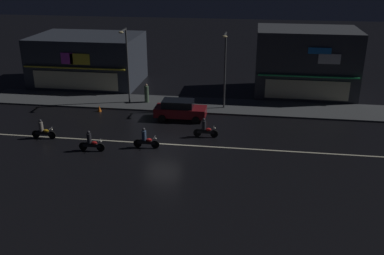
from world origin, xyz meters
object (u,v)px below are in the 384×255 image
at_px(motorcycle_lead, 91,142).
at_px(motorcycle_trailing_far, 146,140).
at_px(parked_car_near_kerb, 180,109).
at_px(motorcycle_following, 205,129).
at_px(pedestrian_on_sidewalk, 147,94).
at_px(traffic_cone, 99,108).
at_px(streetlamp_west, 127,60).
at_px(motorcycle_opposite_lane, 43,130).
at_px(streetlamp_mid, 225,64).

bearing_deg(motorcycle_lead, motorcycle_trailing_far, -158.33).
bearing_deg(parked_car_near_kerb, motorcycle_following, -54.39).
height_order(pedestrian_on_sidewalk, traffic_cone, pedestrian_on_sidewalk).
bearing_deg(streetlamp_west, parked_car_near_kerb, -31.21).
bearing_deg(motorcycle_opposite_lane, streetlamp_mid, -149.28).
distance_m(pedestrian_on_sidewalk, parked_car_near_kerb, 5.29).
bearing_deg(motorcycle_following, pedestrian_on_sidewalk, 128.57).
xyz_separation_m(pedestrian_on_sidewalk, motorcycle_opposite_lane, (-5.74, -9.31, -0.31)).
xyz_separation_m(motorcycle_following, motorcycle_opposite_lane, (-12.09, -2.03, 0.00)).
xyz_separation_m(streetlamp_mid, traffic_cone, (-10.91, -2.05, -3.89)).
distance_m(streetlamp_mid, motorcycle_trailing_far, 10.94).
bearing_deg(pedestrian_on_sidewalk, parked_car_near_kerb, 178.33).
relative_size(streetlamp_west, pedestrian_on_sidewalk, 3.89).
bearing_deg(motorcycle_lead, traffic_cone, -68.67).
distance_m(parked_car_near_kerb, motorcycle_following, 4.42).
xyz_separation_m(pedestrian_on_sidewalk, traffic_cone, (-3.64, -2.82, -0.67)).
bearing_deg(pedestrian_on_sidewalk, streetlamp_mid, -143.37).
bearing_deg(parked_car_near_kerb, pedestrian_on_sidewalk, 135.66).
bearing_deg(traffic_cone, motorcycle_lead, -74.20).
distance_m(streetlamp_west, pedestrian_on_sidewalk, 3.66).
height_order(motorcycle_trailing_far, traffic_cone, motorcycle_trailing_far).
xyz_separation_m(motorcycle_opposite_lane, traffic_cone, (2.10, 6.50, -0.36)).
distance_m(streetlamp_west, motorcycle_opposite_lane, 10.42).
relative_size(motorcycle_opposite_lane, traffic_cone, 3.45).
height_order(streetlamp_mid, motorcycle_trailing_far, streetlamp_mid).
relative_size(streetlamp_mid, parked_car_near_kerb, 1.58).
xyz_separation_m(motorcycle_trailing_far, traffic_cone, (-6.00, 7.07, -0.36)).
xyz_separation_m(motorcycle_following, traffic_cone, (-9.99, 4.47, -0.36)).
relative_size(parked_car_near_kerb, motorcycle_trailing_far, 2.26).
xyz_separation_m(motorcycle_lead, motorcycle_trailing_far, (3.69, 1.07, 0.00)).
bearing_deg(parked_car_near_kerb, traffic_cone, 173.23).
bearing_deg(motorcycle_following, motorcycle_trailing_far, -149.38).
distance_m(pedestrian_on_sidewalk, motorcycle_following, 9.67).
relative_size(streetlamp_west, motorcycle_lead, 3.61).
relative_size(parked_car_near_kerb, motorcycle_lead, 2.26).
relative_size(motorcycle_following, motorcycle_opposite_lane, 1.00).
distance_m(parked_car_near_kerb, traffic_cone, 7.50).
relative_size(streetlamp_west, motorcycle_opposite_lane, 3.61).
relative_size(pedestrian_on_sidewalk, motorcycle_trailing_far, 0.93).
bearing_deg(pedestrian_on_sidewalk, motorcycle_opposite_lane, 101.03).
bearing_deg(streetlamp_mid, motorcycle_lead, -130.18).
bearing_deg(parked_car_near_kerb, motorcycle_trailing_far, -102.95).
relative_size(streetlamp_west, traffic_cone, 12.48).
xyz_separation_m(pedestrian_on_sidewalk, motorcycle_lead, (-1.33, -10.96, -0.31)).
distance_m(streetlamp_mid, parked_car_near_kerb, 5.62).
distance_m(streetlamp_west, traffic_cone, 5.03).
xyz_separation_m(streetlamp_mid, pedestrian_on_sidewalk, (-7.27, 0.77, -3.22)).
bearing_deg(traffic_cone, parked_car_near_kerb, -6.77).
relative_size(parked_car_near_kerb, traffic_cone, 7.82).
height_order(motorcycle_following, motorcycle_trailing_far, same).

